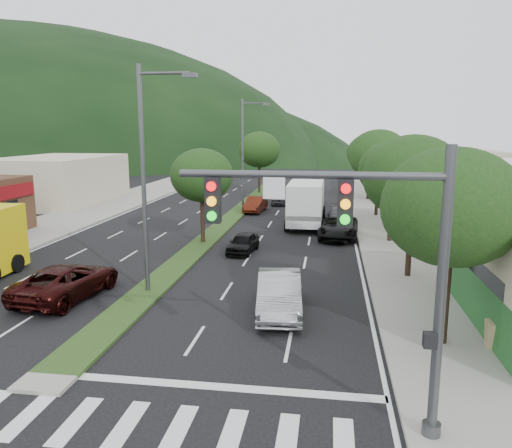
% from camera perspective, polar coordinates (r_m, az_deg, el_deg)
% --- Properties ---
extents(ground, '(160.00, 160.00, 0.00)m').
position_cam_1_polar(ground, '(16.75, -22.22, -15.95)').
color(ground, black).
rests_on(ground, ground).
extents(sidewalk_right, '(5.00, 90.00, 0.15)m').
position_cam_1_polar(sidewalk_right, '(38.68, 14.90, -0.35)').
color(sidewalk_right, gray).
rests_on(sidewalk_right, ground).
extents(sidewalk_left, '(6.00, 90.00, 0.15)m').
position_cam_1_polar(sidewalk_left, '(43.81, -20.41, 0.61)').
color(sidewalk_left, gray).
rests_on(sidewalk_left, ground).
extents(median, '(1.60, 56.00, 0.12)m').
position_cam_1_polar(median, '(42.15, -2.69, 0.88)').
color(median, '#213814').
rests_on(median, ground).
extents(crosswalk, '(19.00, 2.20, 0.01)m').
position_cam_1_polar(crosswalk, '(15.28, -26.22, -18.97)').
color(crosswalk, silver).
rests_on(crosswalk, ground).
extents(traffic_signal, '(6.12, 0.40, 7.00)m').
position_cam_1_polar(traffic_signal, '(11.55, 13.10, -2.84)').
color(traffic_signal, '#47494C').
rests_on(traffic_signal, ground).
extents(gas_canopy, '(12.20, 8.20, 5.25)m').
position_cam_1_polar(gas_canopy, '(36.52, 26.00, 5.53)').
color(gas_canopy, silver).
rests_on(gas_canopy, ground).
extents(bldg_left_far, '(9.00, 14.00, 4.60)m').
position_cam_1_polar(bldg_left_far, '(54.23, -21.59, 4.74)').
color(bldg_left_far, beige).
rests_on(bldg_left_far, ground).
extents(bldg_right_far, '(10.00, 16.00, 5.20)m').
position_cam_1_polar(bldg_right_far, '(58.07, 19.89, 5.51)').
color(bldg_right_far, beige).
rests_on(bldg_right_far, ground).
extents(tree_r_a, '(4.60, 4.60, 6.63)m').
position_cam_1_polar(tree_r_a, '(17.38, 21.51, 1.79)').
color(tree_r_a, black).
rests_on(tree_r_a, sidewalk_right).
extents(tree_r_b, '(4.80, 4.80, 6.94)m').
position_cam_1_polar(tree_r_b, '(25.15, 17.52, 5.11)').
color(tree_r_b, black).
rests_on(tree_r_b, sidewalk_right).
extents(tree_r_c, '(4.40, 4.40, 6.48)m').
position_cam_1_polar(tree_r_c, '(33.07, 15.37, 5.97)').
color(tree_r_c, black).
rests_on(tree_r_c, sidewalk_right).
extents(tree_r_d, '(5.00, 5.00, 7.17)m').
position_cam_1_polar(tree_r_d, '(42.97, 13.84, 7.65)').
color(tree_r_d, black).
rests_on(tree_r_d, sidewalk_right).
extents(tree_r_e, '(4.60, 4.60, 6.71)m').
position_cam_1_polar(tree_r_e, '(52.94, 12.85, 7.91)').
color(tree_r_e, black).
rests_on(tree_r_e, sidewalk_right).
extents(tree_med_near, '(4.00, 4.00, 6.02)m').
position_cam_1_polar(tree_med_near, '(31.90, -6.23, 5.55)').
color(tree_med_near, black).
rests_on(tree_med_near, median).
extents(tree_med_far, '(4.80, 4.80, 6.94)m').
position_cam_1_polar(tree_med_far, '(57.35, 0.38, 8.50)').
color(tree_med_far, black).
rests_on(tree_med_far, median).
extents(streetlight_near, '(2.60, 0.25, 10.00)m').
position_cam_1_polar(streetlight_near, '(22.24, -12.30, 6.09)').
color(streetlight_near, '#47494C').
rests_on(streetlight_near, ground).
extents(streetlight_mid, '(2.60, 0.25, 10.00)m').
position_cam_1_polar(streetlight_mid, '(46.44, -1.29, 8.66)').
color(streetlight_mid, '#47494C').
rests_on(streetlight_mid, ground).
extents(sedan_silver, '(2.19, 5.04, 1.61)m').
position_cam_1_polar(sedan_silver, '(20.26, 2.68, -7.95)').
color(sedan_silver, '#A0A2A7').
rests_on(sedan_silver, ground).
extents(suv_maroon, '(3.18, 5.75, 1.52)m').
position_cam_1_polar(suv_maroon, '(23.50, -20.78, -6.11)').
color(suv_maroon, black).
rests_on(suv_maroon, ground).
extents(car_queue_a, '(1.76, 3.61, 1.19)m').
position_cam_1_polar(car_queue_a, '(29.92, -1.50, -2.18)').
color(car_queue_a, black).
rests_on(car_queue_a, ground).
extents(car_queue_b, '(1.99, 4.44, 1.26)m').
position_cam_1_polar(car_queue_b, '(39.29, 9.41, 0.86)').
color(car_queue_b, '#4A4A4F').
rests_on(car_queue_b, ground).
extents(car_queue_c, '(1.77, 4.24, 1.36)m').
position_cam_1_polar(car_queue_c, '(44.70, -0.07, 2.27)').
color(car_queue_c, '#521B0D').
rests_on(car_queue_c, ground).
extents(car_queue_d, '(2.88, 5.54, 1.49)m').
position_cam_1_polar(car_queue_d, '(34.36, 9.43, -0.37)').
color(car_queue_d, black).
rests_on(car_queue_d, ground).
extents(car_queue_e, '(1.76, 3.96, 1.33)m').
position_cam_1_polar(car_queue_e, '(49.41, 2.72, 3.05)').
color(car_queue_e, '#4F5055').
rests_on(car_queue_e, ground).
extents(motorhome, '(2.84, 8.91, 3.41)m').
position_cam_1_polar(motorhome, '(39.04, 5.81, 2.65)').
color(motorhome, silver).
rests_on(motorhome, ground).
extents(a_frame_sign, '(0.59, 0.67, 1.26)m').
position_cam_1_polar(a_frame_sign, '(18.58, 25.68, -11.14)').
color(a_frame_sign, tan).
rests_on(a_frame_sign, sidewalk_right).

